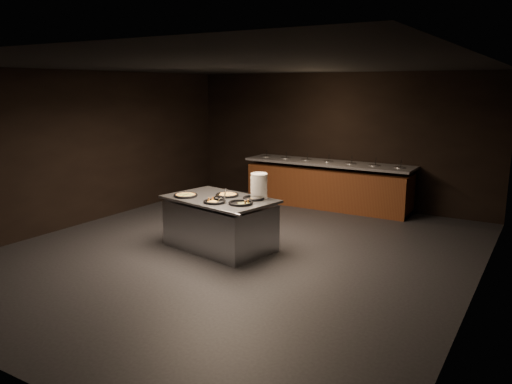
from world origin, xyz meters
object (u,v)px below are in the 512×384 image
pan_veggie_whole (186,195)px  pan_cheese_whole (227,195)px  plate_stack (259,186)px  serving_counter (220,224)px

pan_veggie_whole → pan_cheese_whole: bearing=33.9°
pan_cheese_whole → plate_stack: bearing=12.0°
pan_veggie_whole → plate_stack: bearing=24.1°
plate_stack → pan_veggie_whole: (-1.10, -0.49, -0.18)m
plate_stack → pan_veggie_whole: size_ratio=1.04×
serving_counter → pan_cheese_whole: (0.03, 0.18, 0.46)m
plate_stack → serving_counter: bearing=-152.2°
serving_counter → plate_stack: bearing=38.5°
serving_counter → pan_veggie_whole: size_ratio=4.93×
serving_counter → pan_veggie_whole: pan_veggie_whole is taller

